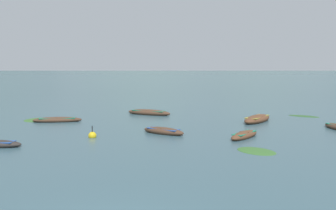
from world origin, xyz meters
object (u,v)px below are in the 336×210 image
Objects in this scene: rowboat_5 at (257,119)px; rowboat_6 at (244,135)px; rowboat_1 at (163,131)px; mooring_buoy at (92,136)px; rowboat_4 at (57,120)px; rowboat_0 at (149,113)px.

rowboat_5 is 1.39× the size of rowboat_6.
rowboat_1 is 1.02× the size of rowboat_6.
rowboat_6 is 3.43× the size of mooring_buoy.
mooring_buoy reaches higher than rowboat_1.
rowboat_1 is 9.43m from rowboat_5.
rowboat_4 is 8.00m from mooring_buoy.
mooring_buoy is at bearing -107.57° from rowboat_0.
rowboat_5 is at bearing -2.62° from rowboat_4.
rowboat_6 is at bearing -62.72° from rowboat_0.
rowboat_1 reaches higher than rowboat_6.
rowboat_0 is at bearing 150.57° from rowboat_5.
mooring_buoy is (-3.56, -11.24, -0.09)m from rowboat_0.
rowboat_5 reaches higher than rowboat_4.
mooring_buoy reaches higher than rowboat_4.
rowboat_4 is at bearing 145.63° from rowboat_1.
mooring_buoy is at bearing -166.27° from rowboat_1.
rowboat_5 is (16.47, -0.75, 0.06)m from rowboat_4.
rowboat_5 is 13.96m from mooring_buoy.
rowboat_5 reaches higher than rowboat_6.
mooring_buoy is (-4.56, -1.12, -0.06)m from rowboat_1.
rowboat_0 is 10.27m from rowboat_5.
rowboat_4 is 16.49m from rowboat_5.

